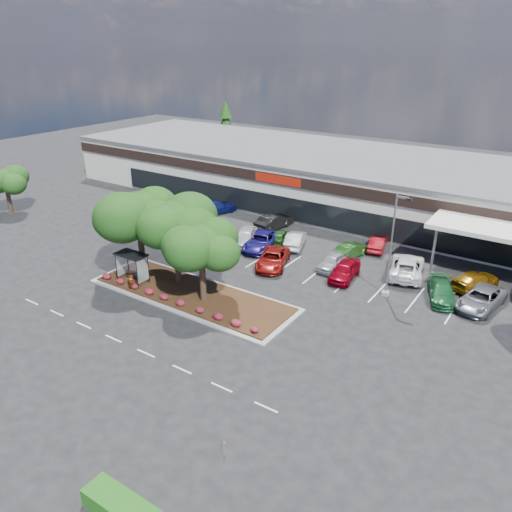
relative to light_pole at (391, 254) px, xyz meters
The scene contains 31 objects.
ground 17.53m from the light_pole, 131.53° to the right, with size 160.00×160.00×0.00m, color black.
retail_store 23.93m from the light_pole, 118.14° to the left, with size 80.40×25.20×6.25m.
landscape_island 16.41m from the light_pole, 146.56° to the right, with size 18.00×6.00×0.26m.
lane_markings 12.33m from the light_pole, 168.25° to the right, with size 33.12×20.06×0.01m.
shrub_row 17.55m from the light_pole, 140.73° to the right, with size 17.00×0.80×0.50m, color maroon, non-canonical shape.
bus_shelter 21.32m from the light_pole, 152.37° to the right, with size 2.75×1.55×2.59m.
island_tree_west 21.06m from the light_pole, 156.75° to the right, with size 7.20×7.20×7.89m, color #14340B, non-canonical shape.
island_tree_mid 17.58m from the light_pole, 154.34° to the right, with size 6.60×6.60×7.32m, color #14340B, non-canonical shape.
island_tree_east 14.95m from the light_pole, 142.43° to the right, with size 5.80×5.80×6.50m, color #14340B, non-canonical shape.
tree_west_far 45.61m from the light_pole, behind, with size 4.80×4.80×5.61m, color #14340B, non-canonical shape.
conifer_north_west 53.03m from the light_pole, 141.25° to the left, with size 4.40×4.40×10.00m, color #14340B.
person_waiting 21.27m from the light_pole, 148.26° to the right, with size 0.59×0.39×1.63m, color #594C47.
light_pole is the anchor object (origin of this frame).
survey_stake 21.29m from the light_pole, 91.99° to the right, with size 0.08×0.14×0.94m.
car_0 23.61m from the light_pole, behind, with size 2.04×5.01×1.46m, color #64300A.
car_1 20.99m from the light_pole, behind, with size 1.93×4.79×1.63m, color black.
car_2 14.70m from the light_pole, 168.88° to the left, with size 2.61×5.66×1.57m, color navy.
car_3 16.48m from the light_pole, behind, with size 2.00×4.96×1.69m, color #BEBEBE.
car_4 11.31m from the light_pole, behind, with size 2.48×5.38×1.49m, color maroon.
car_5 7.25m from the light_pole, 158.46° to the left, with size 1.66×4.13×1.41m, color #9EA2AA.
car_6 5.34m from the light_pole, 165.61° to the left, with size 1.85×4.60×1.57m, color maroon.
car_7 5.30m from the light_pole, 26.44° to the left, with size 1.92×4.73×1.37m, color #1B572B.
car_8 7.75m from the light_pole, 18.74° to the left, with size 2.47×5.36×1.49m, color slate.
car_9 26.42m from the light_pole, 160.22° to the left, with size 2.20×5.42×1.57m, color #0E1659.
car_10 18.35m from the light_pole, 152.66° to the left, with size 1.77×5.09×1.68m, color black.
car_11 14.72m from the light_pole, 158.37° to the left, with size 1.56×3.88×1.32m, color #1E4A19.
car_12 12.96m from the light_pole, 156.24° to the left, with size 1.61×4.63×1.53m, color #B2B2B2.
car_13 8.81m from the light_pole, 134.58° to the left, with size 1.47×4.21×1.39m, color #1B4215.
car_14 10.43m from the light_pole, 115.55° to the left, with size 1.45×4.17×1.37m, color maroon.
car_15 5.65m from the light_pole, 89.99° to the left, with size 2.81×6.08×1.69m, color white.
car_16 8.51m from the light_pole, 44.75° to the left, with size 1.98×4.87×1.41m, color #784A09.
Camera 1 is at (22.59, -23.21, 19.44)m, focal length 35.00 mm.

